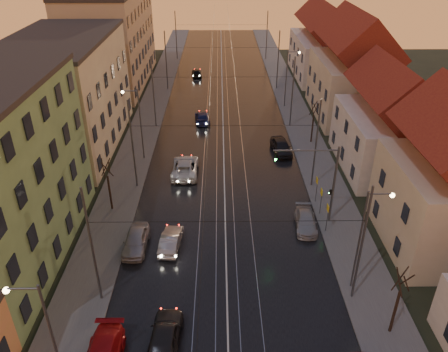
{
  "coord_description": "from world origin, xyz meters",
  "views": [
    {
      "loc": [
        -0.44,
        -12.94,
        22.2
      ],
      "look_at": [
        -0.09,
        20.2,
        3.35
      ],
      "focal_mm": 35.0,
      "sensor_mm": 36.0,
      "label": 1
    }
  ],
  "objects_px": {
    "driving_car_3": "(202,117)",
    "street_lamp_3": "(289,73)",
    "street_lamp_1": "(366,232)",
    "parked_right_1": "(306,221)",
    "street_lamp_2": "(137,118)",
    "traffic_light_mast": "(323,176)",
    "driving_car_1": "(171,240)",
    "driving_car_4": "(197,73)",
    "street_lamp_0": "(45,332)",
    "parked_right_2": "(281,147)",
    "driving_car_2": "(185,167)",
    "driving_car_0": "(165,336)",
    "parked_left_3": "(136,240)"
  },
  "relations": [
    {
      "from": "driving_car_3",
      "to": "street_lamp_3",
      "type": "bearing_deg",
      "value": -160.25
    },
    {
      "from": "street_lamp_1",
      "to": "parked_right_1",
      "type": "relative_size",
      "value": 1.89
    },
    {
      "from": "street_lamp_2",
      "to": "parked_right_1",
      "type": "bearing_deg",
      "value": -38.81
    },
    {
      "from": "traffic_light_mast",
      "to": "driving_car_1",
      "type": "relative_size",
      "value": 1.79
    },
    {
      "from": "parked_right_1",
      "to": "driving_car_4",
      "type": "bearing_deg",
      "value": 108.5
    },
    {
      "from": "street_lamp_0",
      "to": "parked_right_2",
      "type": "height_order",
      "value": "street_lamp_0"
    },
    {
      "from": "traffic_light_mast",
      "to": "street_lamp_1",
      "type": "bearing_deg",
      "value": -82.09
    },
    {
      "from": "driving_car_1",
      "to": "driving_car_4",
      "type": "bearing_deg",
      "value": -85.13
    },
    {
      "from": "street_lamp_0",
      "to": "traffic_light_mast",
      "type": "height_order",
      "value": "street_lamp_0"
    },
    {
      "from": "driving_car_3",
      "to": "driving_car_2",
      "type": "bearing_deg",
      "value": 79.33
    },
    {
      "from": "street_lamp_2",
      "to": "driving_car_3",
      "type": "bearing_deg",
      "value": 58.64
    },
    {
      "from": "street_lamp_3",
      "to": "parked_right_2",
      "type": "relative_size",
      "value": 1.73
    },
    {
      "from": "street_lamp_1",
      "to": "driving_car_2",
      "type": "relative_size",
      "value": 1.43
    },
    {
      "from": "driving_car_1",
      "to": "street_lamp_0",
      "type": "bearing_deg",
      "value": 74.41
    },
    {
      "from": "street_lamp_3",
      "to": "driving_car_2",
      "type": "xyz_separation_m",
      "value": [
        -13.13,
        -19.36,
        -4.11
      ]
    },
    {
      "from": "driving_car_0",
      "to": "driving_car_2",
      "type": "bearing_deg",
      "value": -86.19
    },
    {
      "from": "street_lamp_0",
      "to": "driving_car_0",
      "type": "xyz_separation_m",
      "value": [
        5.29,
        3.16,
        -4.1
      ]
    },
    {
      "from": "street_lamp_2",
      "to": "driving_car_1",
      "type": "height_order",
      "value": "street_lamp_2"
    },
    {
      "from": "street_lamp_0",
      "to": "street_lamp_3",
      "type": "bearing_deg",
      "value": 67.52
    },
    {
      "from": "street_lamp_1",
      "to": "traffic_light_mast",
      "type": "distance_m",
      "value": 8.08
    },
    {
      "from": "street_lamp_3",
      "to": "driving_car_3",
      "type": "bearing_deg",
      "value": -155.06
    },
    {
      "from": "traffic_light_mast",
      "to": "parked_right_2",
      "type": "height_order",
      "value": "traffic_light_mast"
    },
    {
      "from": "street_lamp_0",
      "to": "street_lamp_3",
      "type": "height_order",
      "value": "same"
    },
    {
      "from": "driving_car_1",
      "to": "parked_right_2",
      "type": "xyz_separation_m",
      "value": [
        10.85,
        16.7,
        0.13
      ]
    },
    {
      "from": "parked_left_3",
      "to": "driving_car_4",
      "type": "bearing_deg",
      "value": 87.71
    },
    {
      "from": "street_lamp_1",
      "to": "traffic_light_mast",
      "type": "bearing_deg",
      "value": 97.91
    },
    {
      "from": "parked_right_2",
      "to": "street_lamp_0",
      "type": "bearing_deg",
      "value": -124.49
    },
    {
      "from": "street_lamp_2",
      "to": "driving_car_0",
      "type": "distance_m",
      "value": 25.73
    },
    {
      "from": "parked_left_3",
      "to": "street_lamp_1",
      "type": "bearing_deg",
      "value": -14.57
    },
    {
      "from": "driving_car_0",
      "to": "street_lamp_1",
      "type": "bearing_deg",
      "value": -156.22
    },
    {
      "from": "street_lamp_2",
      "to": "driving_car_2",
      "type": "height_order",
      "value": "street_lamp_2"
    },
    {
      "from": "street_lamp_0",
      "to": "parked_left_3",
      "type": "relative_size",
      "value": 1.84
    },
    {
      "from": "driving_car_3",
      "to": "parked_left_3",
      "type": "xyz_separation_m",
      "value": [
        -4.42,
        -25.94,
        0.09
      ]
    },
    {
      "from": "street_lamp_0",
      "to": "driving_car_3",
      "type": "height_order",
      "value": "street_lamp_0"
    },
    {
      "from": "street_lamp_2",
      "to": "parked_right_1",
      "type": "height_order",
      "value": "street_lamp_2"
    },
    {
      "from": "driving_car_4",
      "to": "street_lamp_2",
      "type": "bearing_deg",
      "value": 75.08
    },
    {
      "from": "driving_car_2",
      "to": "parked_left_3",
      "type": "height_order",
      "value": "driving_car_2"
    },
    {
      "from": "parked_left_3",
      "to": "parked_right_2",
      "type": "height_order",
      "value": "parked_right_2"
    },
    {
      "from": "driving_car_1",
      "to": "parked_right_1",
      "type": "bearing_deg",
      "value": -162.14
    },
    {
      "from": "driving_car_2",
      "to": "driving_car_3",
      "type": "distance_m",
      "value": 13.93
    },
    {
      "from": "street_lamp_2",
      "to": "traffic_light_mast",
      "type": "xyz_separation_m",
      "value": [
        17.1,
        -12.0,
        -0.29
      ]
    },
    {
      "from": "driving_car_0",
      "to": "driving_car_2",
      "type": "xyz_separation_m",
      "value": [
        -0.21,
        21.48,
        -0.01
      ]
    },
    {
      "from": "street_lamp_2",
      "to": "driving_car_4",
      "type": "bearing_deg",
      "value": 81.18
    },
    {
      "from": "driving_car_0",
      "to": "driving_car_4",
      "type": "relative_size",
      "value": 1.2
    },
    {
      "from": "traffic_light_mast",
      "to": "driving_car_2",
      "type": "distance_m",
      "value": 15.29
    },
    {
      "from": "street_lamp_1",
      "to": "driving_car_4",
      "type": "distance_m",
      "value": 52.8
    },
    {
      "from": "street_lamp_2",
      "to": "parked_right_2",
      "type": "bearing_deg",
      "value": 4.9
    },
    {
      "from": "street_lamp_3",
      "to": "driving_car_0",
      "type": "relative_size",
      "value": 1.73
    },
    {
      "from": "street_lamp_1",
      "to": "driving_car_4",
      "type": "xyz_separation_m",
      "value": [
        -13.42,
        50.89,
        -4.23
      ]
    },
    {
      "from": "driving_car_3",
      "to": "driving_car_4",
      "type": "bearing_deg",
      "value": -90.65
    }
  ]
}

